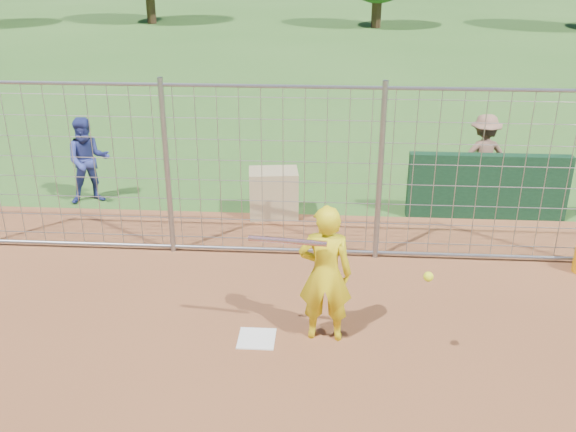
# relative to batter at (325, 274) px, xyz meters

# --- Properties ---
(ground) EXTENTS (100.00, 100.00, 0.00)m
(ground) POSITION_rel_batter_xyz_m (-0.78, 0.09, -0.84)
(ground) COLOR #2D591E
(ground) RESTS_ON ground
(home_plate) EXTENTS (0.43, 0.43, 0.02)m
(home_plate) POSITION_rel_batter_xyz_m (-0.78, -0.11, -0.83)
(home_plate) COLOR silver
(home_plate) RESTS_ON ground
(dugout_wall) EXTENTS (2.60, 0.20, 1.10)m
(dugout_wall) POSITION_rel_batter_xyz_m (2.62, 3.69, -0.29)
(dugout_wall) COLOR #11381E
(dugout_wall) RESTS_ON ground
(batter) EXTENTS (0.62, 0.42, 1.67)m
(batter) POSITION_rel_batter_xyz_m (0.00, 0.00, 0.00)
(batter) COLOR yellow
(batter) RESTS_ON ground
(bystander_a) EXTENTS (0.91, 0.82, 1.53)m
(bystander_a) POSITION_rel_batter_xyz_m (-4.16, 3.93, -0.07)
(bystander_a) COLOR navy
(bystander_a) RESTS_ON ground
(bystander_c) EXTENTS (1.02, 0.67, 1.50)m
(bystander_c) POSITION_rel_batter_xyz_m (2.74, 4.72, -0.09)
(bystander_c) COLOR #875D49
(bystander_c) RESTS_ON ground
(equipment_bin) EXTENTS (0.86, 0.64, 0.80)m
(equipment_bin) POSITION_rel_batter_xyz_m (-0.90, 3.53, -0.44)
(equipment_bin) COLOR tan
(equipment_bin) RESTS_ON ground
(equipment_in_play) EXTENTS (1.96, 0.47, 0.28)m
(equipment_in_play) POSITION_rel_batter_xyz_m (-0.06, -0.24, 0.43)
(equipment_in_play) COLOR silver
(equipment_in_play) RESTS_ON ground
(backstop_fence) EXTENTS (9.08, 0.08, 2.60)m
(backstop_fence) POSITION_rel_batter_xyz_m (-0.78, 2.09, 0.42)
(backstop_fence) COLOR gray
(backstop_fence) RESTS_ON ground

